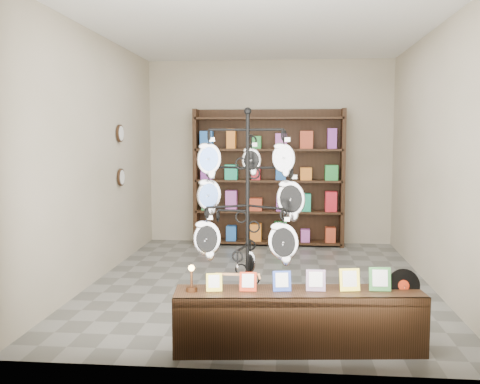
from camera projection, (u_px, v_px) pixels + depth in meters
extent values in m
plane|color=slate|center=(261.00, 282.00, 6.49)|extent=(5.00, 5.00, 0.00)
plane|color=#C3B39D|center=(269.00, 152.00, 8.81)|extent=(4.00, 0.00, 4.00)
plane|color=#C3B39D|center=(242.00, 171.00, 3.86)|extent=(4.00, 0.00, 4.00)
plane|color=#C3B39D|center=(98.00, 157.00, 6.52)|extent=(0.00, 5.00, 5.00)
plane|color=#C3B39D|center=(434.00, 159.00, 6.15)|extent=(0.00, 5.00, 5.00)
plane|color=white|center=(262.00, 29.00, 6.18)|extent=(5.00, 5.00, 0.00)
cylinder|color=black|center=(247.00, 334.00, 4.72)|extent=(0.43, 0.43, 0.03)
cylinder|color=black|center=(248.00, 227.00, 4.62)|extent=(0.03, 0.03, 1.95)
sphere|color=black|center=(248.00, 111.00, 4.52)|extent=(0.06, 0.06, 0.06)
ellipsoid|color=silver|center=(250.00, 262.00, 4.86)|extent=(0.10, 0.04, 0.20)
cube|color=tan|center=(237.00, 274.00, 4.39)|extent=(0.37, 0.03, 0.04)
cube|color=black|center=(298.00, 320.00, 4.38)|extent=(2.05, 0.62, 0.50)
cube|color=gold|center=(214.00, 282.00, 4.34)|extent=(0.13, 0.06, 0.15)
cube|color=#BA2A0E|center=(248.00, 282.00, 4.34)|extent=(0.14, 0.06, 0.16)
cube|color=#263FA5|center=(282.00, 281.00, 4.34)|extent=(0.15, 0.07, 0.17)
cube|color=#E54C33|center=(316.00, 280.00, 4.34)|extent=(0.16, 0.07, 0.17)
cube|color=gold|center=(349.00, 280.00, 4.35)|extent=(0.17, 0.07, 0.18)
cube|color=#337233|center=(380.00, 279.00, 4.35)|extent=(0.18, 0.08, 0.19)
cylinder|color=black|center=(404.00, 285.00, 4.40)|extent=(0.28, 0.09, 0.27)
cylinder|color=#BA2A0E|center=(404.00, 286.00, 4.40)|extent=(0.09, 0.04, 0.09)
cylinder|color=#452613|center=(192.00, 289.00, 4.34)|extent=(0.09, 0.09, 0.04)
cylinder|color=#452613|center=(192.00, 279.00, 4.33)|extent=(0.02, 0.02, 0.13)
sphere|color=#FFBF59|center=(191.00, 268.00, 4.32)|extent=(0.05, 0.05, 0.05)
cube|color=black|center=(269.00, 177.00, 8.79)|extent=(2.40, 0.04, 2.20)
cube|color=black|center=(197.00, 177.00, 8.74)|extent=(0.06, 0.36, 2.20)
cube|color=black|center=(342.00, 178.00, 8.53)|extent=(0.06, 0.36, 2.20)
cube|color=black|center=(268.00, 241.00, 8.74)|extent=(2.36, 0.36, 0.04)
cube|color=black|center=(268.00, 211.00, 8.69)|extent=(2.36, 0.36, 0.03)
cube|color=black|center=(269.00, 181.00, 8.64)|extent=(2.36, 0.36, 0.04)
cube|color=black|center=(269.00, 150.00, 8.59)|extent=(2.36, 0.36, 0.04)
cube|color=black|center=(269.00, 118.00, 8.54)|extent=(2.36, 0.36, 0.04)
cylinder|color=black|center=(120.00, 133.00, 7.28)|extent=(0.03, 0.24, 0.24)
cylinder|color=black|center=(121.00, 177.00, 7.34)|extent=(0.03, 0.24, 0.24)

